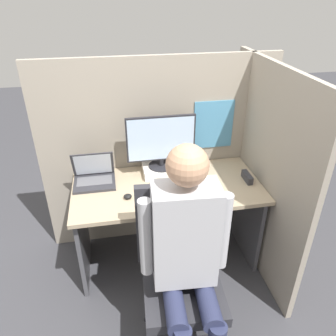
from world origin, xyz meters
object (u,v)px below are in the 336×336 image
object	(u,v)px
office_chair	(178,268)
paper_box	(161,170)
monitor	(161,141)
coffee_mug	(202,164)
laptop	(94,177)
carrot_toy	(200,199)
stapler	(247,177)
person	(188,253)

from	to	relation	value
office_chair	paper_box	bearing A→B (deg)	87.55
monitor	coffee_mug	world-z (taller)	monitor
laptop	carrot_toy	xyz separation A→B (m)	(0.71, -0.38, -0.02)
stapler	carrot_toy	world-z (taller)	stapler
monitor	coffee_mug	bearing A→B (deg)	-0.87
coffee_mug	person	bearing A→B (deg)	-109.78
paper_box	coffee_mug	size ratio (longest dim) A/B	2.81
paper_box	carrot_toy	bearing A→B (deg)	-65.37
paper_box	carrot_toy	world-z (taller)	paper_box
monitor	person	bearing A→B (deg)	-91.42
laptop	stapler	bearing A→B (deg)	-9.01
office_chair	person	bearing A→B (deg)	-86.14
office_chair	carrot_toy	bearing A→B (deg)	59.12
carrot_toy	person	size ratio (longest dim) A/B	0.09
paper_box	person	distance (m)	0.98
carrot_toy	office_chair	distance (m)	0.50
laptop	person	distance (m)	1.05
stapler	coffee_mug	bearing A→B (deg)	142.26
laptop	stapler	xyz separation A→B (m)	(1.14, -0.18, -0.02)
paper_box	coffee_mug	xyz separation A→B (m)	(0.33, -0.00, 0.02)
paper_box	stapler	xyz separation A→B (m)	(0.62, -0.23, -0.00)
carrot_toy	coffee_mug	bearing A→B (deg)	73.18
carrot_toy	office_chair	xyz separation A→B (m)	(-0.23, -0.39, -0.21)
monitor	office_chair	distance (m)	0.94
monitor	stapler	world-z (taller)	monitor
stapler	carrot_toy	size ratio (longest dim) A/B	1.09
carrot_toy	person	distance (m)	0.60
monitor	laptop	bearing A→B (deg)	-174.32
person	coffee_mug	bearing A→B (deg)	70.22
laptop	office_chair	xyz separation A→B (m)	(0.48, -0.77, -0.23)
stapler	person	size ratio (longest dim) A/B	0.10
stapler	coffee_mug	xyz separation A→B (m)	(-0.29, 0.23, 0.02)
laptop	paper_box	bearing A→B (deg)	5.37
monitor	carrot_toy	distance (m)	0.54
monitor	person	distance (m)	1.00
carrot_toy	coffee_mug	xyz separation A→B (m)	(0.13, 0.43, 0.03)
stapler	office_chair	xyz separation A→B (m)	(-0.65, -0.59, -0.22)
monitor	person	world-z (taller)	person
laptop	person	bearing A→B (deg)	-62.18
paper_box	laptop	xyz separation A→B (m)	(-0.52, -0.05, 0.02)
paper_box	office_chair	size ratio (longest dim) A/B	0.28
coffee_mug	monitor	bearing A→B (deg)	179.13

